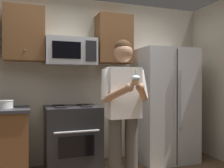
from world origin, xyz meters
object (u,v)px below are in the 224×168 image
(bowl_large_white, at_px, (4,104))
(person, at_px, (124,106))
(microwave, at_px, (71,52))
(cupcake, at_px, (136,80))
(oven_range, at_px, (72,138))
(refrigerator, at_px, (164,105))

(bowl_large_white, relative_size, person, 0.14)
(microwave, bearing_deg, cupcake, -72.91)
(cupcake, bearing_deg, person, 90.00)
(oven_range, bearing_deg, cupcake, -71.40)
(microwave, height_order, refrigerator, microwave)
(refrigerator, height_order, cupcake, refrigerator)
(bowl_large_white, bearing_deg, refrigerator, -2.24)
(microwave, height_order, bowl_large_white, microwave)
(microwave, height_order, cupcake, microwave)
(refrigerator, distance_m, person, 1.40)
(oven_range, distance_m, cupcake, 1.57)
(microwave, bearing_deg, bowl_large_white, -175.96)
(oven_range, distance_m, person, 1.15)
(oven_range, height_order, refrigerator, refrigerator)
(microwave, xyz_separation_m, person, (0.42, -1.05, -0.72))
(oven_range, height_order, person, person)
(bowl_large_white, bearing_deg, oven_range, -3.48)
(person, bearing_deg, bowl_large_white, 143.51)
(microwave, distance_m, cupcake, 1.50)
(bowl_large_white, distance_m, person, 1.66)
(refrigerator, height_order, bowl_large_white, refrigerator)
(microwave, xyz_separation_m, bowl_large_white, (-0.91, -0.06, -0.74))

